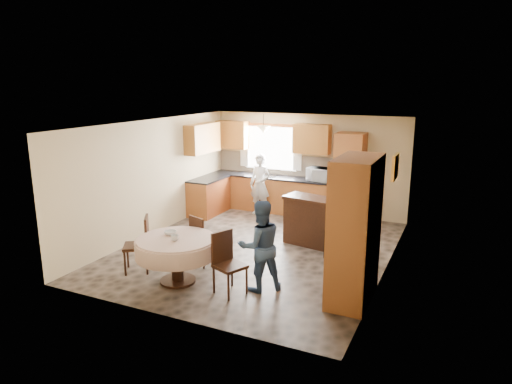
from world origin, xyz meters
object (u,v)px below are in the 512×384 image
at_px(oven_tower, 349,178).
at_px(person_sink, 260,184).
at_px(chair_back, 201,238).
at_px(person_dining, 260,246).
at_px(chair_left, 141,241).
at_px(chair_right, 227,259).
at_px(dining_table, 177,248).
at_px(cupboard, 355,231).
at_px(sideboard, 316,223).

height_order(oven_tower, person_sink, oven_tower).
distance_m(chair_back, person_dining, 1.49).
bearing_deg(chair_left, chair_right, 53.46).
height_order(dining_table, person_sink, person_sink).
distance_m(cupboard, person_sink, 4.88).
height_order(dining_table, chair_left, chair_left).
distance_m(sideboard, person_sink, 2.55).
bearing_deg(person_sink, oven_tower, 16.09).
height_order(cupboard, person_sink, cupboard).
relative_size(sideboard, chair_back, 1.41).
xyz_separation_m(chair_back, person_sink, (-0.40, 3.45, 0.25)).
height_order(chair_back, person_dining, person_dining).
relative_size(sideboard, chair_left, 1.32).
height_order(cupboard, chair_back, cupboard).
bearing_deg(chair_right, person_dining, -32.50).
relative_size(oven_tower, chair_left, 2.13).
bearing_deg(chair_left, oven_tower, 117.23).
distance_m(chair_back, person_sink, 3.48).
bearing_deg(person_dining, oven_tower, -136.29).
bearing_deg(chair_right, chair_left, 109.69).
relative_size(chair_back, person_dining, 0.63).
distance_m(chair_right, person_dining, 0.57).
height_order(oven_tower, chair_left, oven_tower).
bearing_deg(chair_right, chair_back, 73.29).
bearing_deg(oven_tower, chair_right, -99.69).
distance_m(cupboard, chair_left, 3.70).
bearing_deg(person_sink, sideboard, -33.13).
xyz_separation_m(cupboard, person_sink, (-3.22, 3.65, -0.34)).
bearing_deg(person_dining, person_sink, -107.12).
bearing_deg(oven_tower, person_dining, -94.63).
bearing_deg(sideboard, person_dining, -83.82).
bearing_deg(chair_back, person_dining, -179.75).
bearing_deg(oven_tower, sideboard, -95.04).
bearing_deg(oven_tower, person_sink, -169.71).
height_order(chair_back, chair_right, chair_right).
height_order(oven_tower, chair_back, oven_tower).
bearing_deg(cupboard, chair_back, 175.95).
bearing_deg(person_dining, cupboard, 149.73).
relative_size(chair_left, person_sink, 0.65).
distance_m(oven_tower, cupboard, 4.18).
bearing_deg(cupboard, person_sink, 131.40).
relative_size(sideboard, dining_table, 0.97).
bearing_deg(person_sink, person_dining, -59.66).
bearing_deg(cupboard, chair_left, -172.31).
bearing_deg(dining_table, chair_right, 1.49).
height_order(sideboard, dining_table, sideboard).
xyz_separation_m(sideboard, person_sink, (-1.97, 1.59, 0.30)).
relative_size(chair_right, person_dining, 0.67).
xyz_separation_m(chair_right, person_dining, (0.44, 0.30, 0.19)).
xyz_separation_m(cupboard, dining_table, (-2.79, -0.61, -0.51)).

